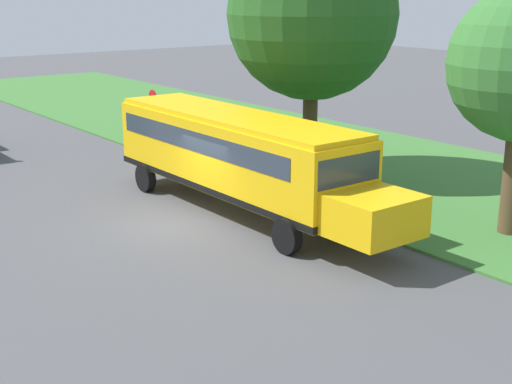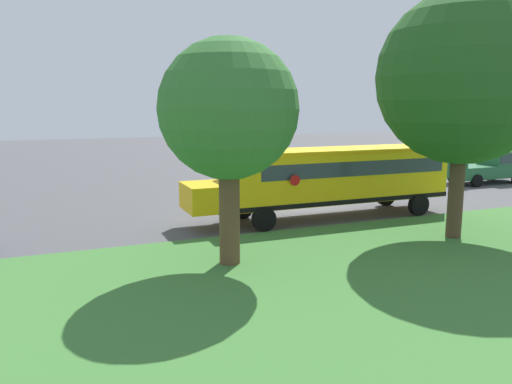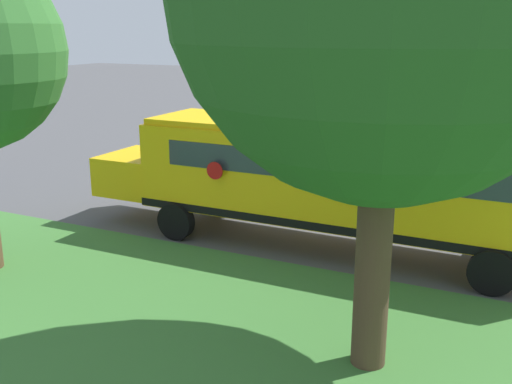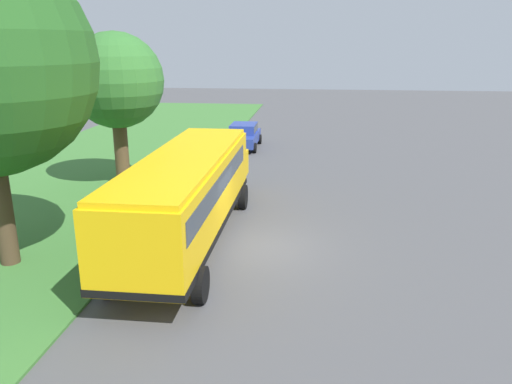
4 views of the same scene
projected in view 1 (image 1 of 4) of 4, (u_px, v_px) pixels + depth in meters
ground_plane at (177, 224)px, 21.91m from camera, size 120.00×120.00×0.00m
grass_verge at (398, 174)px, 27.73m from camera, size 12.00×80.00×0.08m
school_bus at (239, 153)px, 22.67m from camera, size 2.84×12.42×3.16m
oak_tree_beside_bus at (315, 13)px, 26.48m from camera, size 6.38×6.38×9.28m
stop_sign at (153, 113)px, 31.36m from camera, size 0.08×0.68×2.74m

